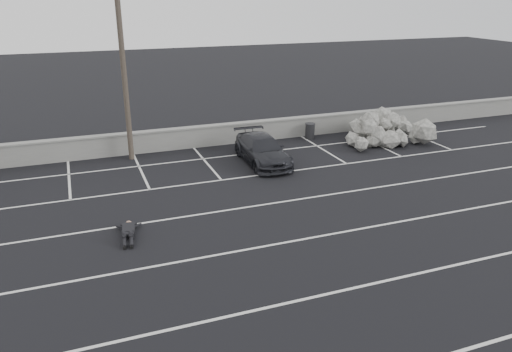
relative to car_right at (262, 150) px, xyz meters
name	(u,v)px	position (x,y,z in m)	size (l,w,h in m)	color
ground	(286,303)	(-3.43, -10.53, -0.62)	(120.00, 120.00, 0.00)	black
seawall	(173,139)	(-3.43, 3.47, -0.07)	(50.00, 0.45, 1.06)	gray
stall_lines	(230,231)	(-3.51, -6.12, -0.61)	(36.00, 20.05, 0.01)	silver
car_right	(262,150)	(0.00, 0.00, 0.00)	(1.73, 4.26, 1.24)	#212227
utility_pole	(123,60)	(-5.58, 2.67, 3.98)	(1.21, 0.24, 9.08)	#4C4238
trash_bin	(310,131)	(3.83, 2.80, -0.20)	(0.58, 0.58, 0.83)	black
riprap_pile	(386,133)	(7.33, 0.91, -0.17)	(4.92, 3.98, 1.34)	#A9A79E
person	(128,227)	(-6.69, -5.10, -0.40)	(1.16, 2.30, 0.44)	black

